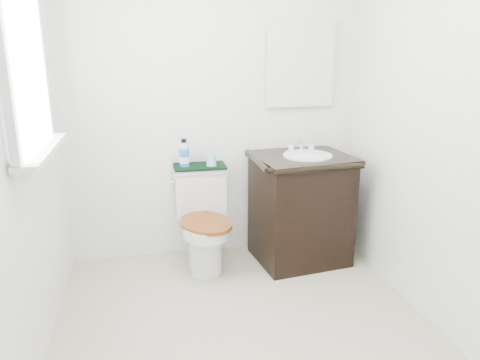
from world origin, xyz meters
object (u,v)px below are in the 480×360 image
object	(u,v)px
toilet	(203,224)
cup	(211,159)
trash_bin	(282,244)
vanity	(301,206)
mouthwash_bottle	(184,154)

from	to	relation	value
toilet	cup	size ratio (longest dim) A/B	7.71
trash_bin	vanity	bearing A→B (deg)	15.74
vanity	cup	size ratio (longest dim) A/B	9.84
toilet	trash_bin	xyz separation A→B (m)	(0.58, -0.11, -0.16)
mouthwash_bottle	trash_bin	bearing A→B (deg)	-17.89
toilet	vanity	size ratio (longest dim) A/B	0.78
vanity	cup	world-z (taller)	vanity
toilet	mouthwash_bottle	bearing A→B (deg)	135.03
vanity	cup	bearing A→B (deg)	166.66
mouthwash_bottle	cup	bearing A→B (deg)	-7.44
vanity	mouthwash_bottle	distance (m)	0.95
mouthwash_bottle	vanity	bearing A→B (deg)	-12.00
cup	mouthwash_bottle	bearing A→B (deg)	172.56
toilet	trash_bin	world-z (taller)	toilet
trash_bin	cup	world-z (taller)	cup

